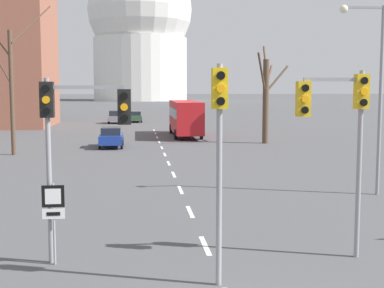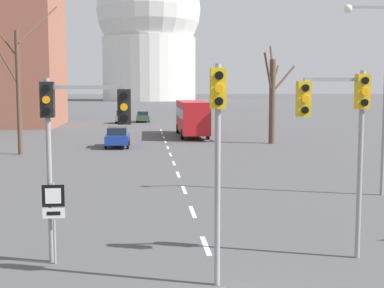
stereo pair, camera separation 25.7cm
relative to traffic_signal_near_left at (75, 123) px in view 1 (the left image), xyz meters
name	(u,v)px [view 1 (the left image)]	position (x,y,z in m)	size (l,w,h in m)	color
lane_stripe_1	(205,245)	(3.71, 1.13, -3.85)	(0.16, 2.00, 0.01)	silver
lane_stripe_2	(190,212)	(3.71, 5.63, -3.85)	(0.16, 2.00, 0.01)	silver
lane_stripe_3	(180,190)	(3.71, 10.13, -3.85)	(0.16, 2.00, 0.01)	silver
lane_stripe_4	(174,175)	(3.71, 14.63, -3.85)	(0.16, 2.00, 0.01)	silver
lane_stripe_5	(169,163)	(3.71, 19.13, -3.85)	(0.16, 2.00, 0.01)	silver
lane_stripe_6	(165,154)	(3.71, 23.63, -3.85)	(0.16, 2.00, 0.01)	silver
lane_stripe_7	(162,148)	(3.71, 28.13, -3.85)	(0.16, 2.00, 0.01)	silver
lane_stripe_8	(159,142)	(3.71, 32.63, -3.85)	(0.16, 2.00, 0.01)	silver
lane_stripe_9	(157,137)	(3.71, 37.13, -3.85)	(0.16, 2.00, 0.01)	silver
lane_stripe_10	(155,133)	(3.71, 41.63, -3.85)	(0.16, 2.00, 0.01)	silver
lane_stripe_11	(154,130)	(3.71, 46.13, -3.85)	(0.16, 2.00, 0.01)	silver
traffic_signal_near_left	(75,123)	(0.00, 0.00, 0.00)	(2.41, 0.34, 5.07)	gray
traffic_signal_near_right	(341,117)	(7.30, -0.40, 0.15)	(2.01, 0.34, 5.28)	gray
traffic_signal_centre_tall	(219,133)	(3.62, -2.14, -0.12)	(0.36, 0.34, 5.37)	gray
route_sign_post	(53,210)	(-0.60, -0.18, -2.34)	(0.60, 0.08, 2.25)	gray
street_lamp_right	(373,80)	(12.12, 8.14, 1.27)	(2.07, 0.36, 8.38)	gray
sedan_near_left	(111,137)	(-0.33, 28.72, -3.01)	(1.89, 4.25, 1.64)	navy
sedan_near_right	(115,117)	(-1.10, 58.32, -2.99)	(1.90, 3.89, 1.72)	slate
sedan_mid_centre	(135,116)	(1.62, 60.78, -3.07)	(1.83, 4.50, 1.54)	#2D4C33
city_bus	(185,116)	(6.55, 37.96, -1.80)	(2.66, 10.80, 3.48)	red
bare_tree_left_near	(11,85)	(-7.14, 24.70, 1.14)	(5.06, 3.89, 10.92)	brown
bare_tree_right_near	(266,96)	(12.88, 30.68, 0.23)	(3.53, 4.31, 8.52)	brown
capitol_dome	(140,29)	(3.71, 190.21, 22.97)	(38.98, 38.98, 55.06)	silver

